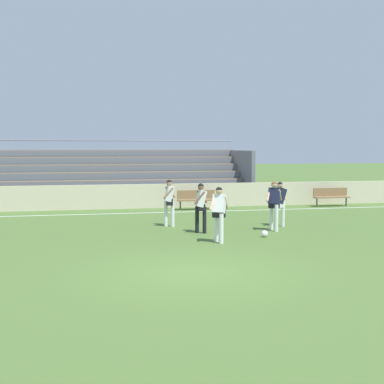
{
  "coord_description": "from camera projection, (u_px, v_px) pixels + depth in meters",
  "views": [
    {
      "loc": [
        -2.67,
        -12.15,
        2.89
      ],
      "look_at": [
        1.41,
        6.69,
        1.31
      ],
      "focal_mm": 51.06,
      "sensor_mm": 36.0,
      "label": 1
    }
  ],
  "objects": [
    {
      "name": "ground_plane",
      "position": [
        194.0,
        272.0,
        12.63
      ],
      "size": [
        160.0,
        160.0,
        0.0
      ],
      "primitive_type": "plane",
      "color": "#4C6B30"
    },
    {
      "name": "field_line_sideline",
      "position": [
        137.0,
        213.0,
        24.06
      ],
      "size": [
        44.0,
        0.12,
        0.01
      ],
      "primitive_type": "cube",
      "color": "white",
      "rests_on": "ground"
    },
    {
      "name": "sideline_wall",
      "position": [
        132.0,
        196.0,
        25.83
      ],
      "size": [
        48.0,
        0.16,
        1.15
      ],
      "primitive_type": "cube",
      "color": "beige",
      "rests_on": "ground"
    },
    {
      "name": "bleacher_stand",
      "position": [
        95.0,
        175.0,
        28.62
      ],
      "size": [
        16.25,
        4.53,
        3.31
      ],
      "color": "#897051",
      "rests_on": "ground"
    },
    {
      "name": "bench_centre_sideline",
      "position": [
        331.0,
        195.0,
        26.83
      ],
      "size": [
        1.8,
        0.4,
        0.9
      ],
      "color": "olive",
      "rests_on": "ground"
    },
    {
      "name": "bench_near_bin",
      "position": [
        196.0,
        198.0,
        25.4
      ],
      "size": [
        1.8,
        0.4,
        0.9
      ],
      "color": "olive",
      "rests_on": "ground"
    },
    {
      "name": "player_dark_on_ball",
      "position": [
        274.0,
        201.0,
        18.87
      ],
      "size": [
        0.71,
        0.49,
        1.72
      ],
      "color": "white",
      "rests_on": "ground"
    },
    {
      "name": "player_white_wide_right",
      "position": [
        201.0,
        203.0,
        18.38
      ],
      "size": [
        0.55,
        0.44,
        1.69
      ],
      "color": "black",
      "rests_on": "ground"
    },
    {
      "name": "player_white_wide_left",
      "position": [
        169.0,
        199.0,
        19.93
      ],
      "size": [
        0.56,
        0.45,
        1.71
      ],
      "color": "white",
      "rests_on": "ground"
    },
    {
      "name": "player_dark_deep_cover",
      "position": [
        280.0,
        200.0,
        19.98
      ],
      "size": [
        0.65,
        0.48,
        1.64
      ],
      "color": "white",
      "rests_on": "ground"
    },
    {
      "name": "player_white_trailing_run",
      "position": [
        219.0,
        210.0,
        16.5
      ],
      "size": [
        0.71,
        0.52,
        1.7
      ],
      "color": "white",
      "rests_on": "ground"
    },
    {
      "name": "soccer_ball",
      "position": [
        265.0,
        234.0,
        17.61
      ],
      "size": [
        0.22,
        0.22,
        0.22
      ],
      "primitive_type": "sphere",
      "color": "white",
      "rests_on": "ground"
    }
  ]
}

